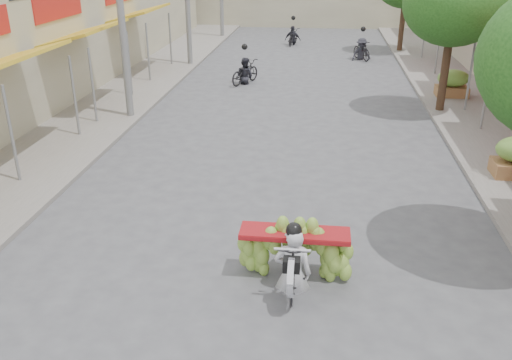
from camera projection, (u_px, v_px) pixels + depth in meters
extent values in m
cube|color=gray|center=(117.00, 94.00, 21.75)|extent=(4.00, 60.00, 0.12)
cube|color=gray|center=(478.00, 105.00, 20.20)|extent=(4.00, 60.00, 0.12)
cube|color=gold|center=(9.00, 60.00, 14.32)|extent=(1.77, 4.00, 0.53)
cylinder|color=slate|center=(12.00, 136.00, 13.18)|extent=(0.08, 0.08, 2.55)
cylinder|color=slate|center=(75.00, 98.00, 16.46)|extent=(0.08, 0.08, 2.55)
cube|color=gold|center=(86.00, 32.00, 18.87)|extent=(1.77, 4.00, 0.53)
cylinder|color=slate|center=(93.00, 87.00, 17.73)|extent=(0.08, 0.08, 2.55)
cylinder|color=slate|center=(129.00, 65.00, 21.01)|extent=(0.08, 0.08, 2.55)
cube|color=red|center=(58.00, 7.00, 18.63)|extent=(0.10, 3.50, 0.80)
cube|color=gold|center=(140.00, 13.00, 24.33)|extent=(1.77, 4.00, 0.53)
cylinder|color=slate|center=(148.00, 53.00, 23.19)|extent=(0.08, 0.08, 2.55)
cylinder|color=slate|center=(170.00, 40.00, 26.47)|extent=(0.08, 0.08, 2.55)
cylinder|color=slate|center=(486.00, 93.00, 16.97)|extent=(0.08, 0.08, 2.55)
cube|color=red|center=(487.00, 27.00, 20.02)|extent=(1.77, 4.20, 0.53)
cylinder|color=slate|center=(470.00, 78.00, 18.98)|extent=(0.08, 0.08, 2.55)
cylinder|color=slate|center=(448.00, 57.00, 22.43)|extent=(0.08, 0.08, 2.55)
cube|color=red|center=(453.00, 10.00, 25.48)|extent=(1.77, 4.20, 0.53)
cylinder|color=slate|center=(438.00, 48.00, 24.43)|extent=(0.08, 0.08, 2.55)
cylinder|color=slate|center=(424.00, 35.00, 27.89)|extent=(0.08, 0.08, 2.55)
cylinder|color=#3A2719|center=(445.00, 68.00, 18.85)|extent=(0.28, 0.28, 3.20)
ellipsoid|color=#24581A|center=(454.00, 2.00, 17.97)|extent=(3.40, 3.40, 2.90)
cylinder|color=#3A2719|center=(402.00, 23.00, 29.77)|extent=(0.28, 0.28, 3.20)
cube|color=#8D5E38|center=(452.00, 90.00, 21.08)|extent=(1.20, 0.80, 0.50)
ellipsoid|color=#6C9D3B|center=(454.00, 75.00, 20.84)|extent=(1.20, 0.88, 0.66)
imported|color=black|center=(293.00, 262.00, 9.40)|extent=(0.54, 1.74, 1.02)
cylinder|color=silver|center=(291.00, 277.00, 8.76)|extent=(0.10, 0.66, 0.66)
cube|color=black|center=(292.00, 265.00, 8.78)|extent=(0.28, 0.22, 0.22)
cylinder|color=silver|center=(292.00, 250.00, 8.78)|extent=(0.60, 0.05, 0.05)
cube|color=maroon|center=(295.00, 233.00, 9.57)|extent=(1.95, 0.55, 0.10)
imported|color=silver|center=(294.00, 228.00, 9.07)|extent=(0.65, 0.48, 1.81)
sphere|color=black|center=(295.00, 181.00, 8.69)|extent=(0.28, 0.28, 0.28)
imported|color=white|center=(452.00, 72.00, 21.23)|extent=(0.96, 0.86, 1.68)
imported|color=black|center=(245.00, 72.00, 23.39)|extent=(1.38, 1.91, 1.01)
imported|color=#292931|center=(245.00, 58.00, 23.14)|extent=(0.92, 0.78, 1.65)
sphere|color=black|center=(245.00, 47.00, 22.96)|extent=(0.26, 0.26, 0.26)
imported|color=black|center=(362.00, 50.00, 28.20)|extent=(1.19, 1.77, 1.02)
imported|color=#292931|center=(363.00, 38.00, 27.95)|extent=(1.19, 0.95, 1.65)
sphere|color=black|center=(363.00, 29.00, 27.77)|extent=(0.26, 0.26, 0.26)
imported|color=black|center=(293.00, 37.00, 32.42)|extent=(0.92, 1.76, 0.94)
imported|color=#292931|center=(293.00, 26.00, 32.15)|extent=(1.05, 0.72, 1.65)
sphere|color=black|center=(293.00, 18.00, 31.97)|extent=(0.26, 0.26, 0.26)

